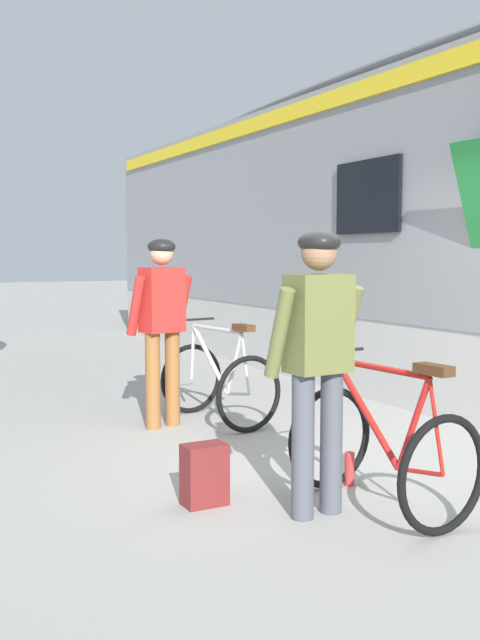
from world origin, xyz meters
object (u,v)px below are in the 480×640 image
Objects in this scene: cyclist_near_in_red at (162,315)px; cyclist_far_in_olive at (318,347)px; bicycle_far_red at (382,448)px; water_bottle_near_the_bikes at (350,469)px; backpack_on_platform at (205,475)px; bicycle_near_silver at (219,381)px.

cyclist_far_in_olive is at bearing -90.51° from cyclist_near_in_red.
cyclist_far_in_olive reaches higher than bicycle_far_red.
backpack_on_platform is at bearing 174.49° from water_bottle_near_the_bikes.
cyclist_far_in_olive is 0.78m from bicycle_far_red.
bicycle_far_red is (0.40, -2.76, -0.65)m from cyclist_near_in_red.
backpack_on_platform is (-0.54, 0.49, -0.85)m from cyclist_far_in_olive.
cyclist_near_in_red is at bearing 102.71° from water_bottle_near_the_bikes.
backpack_on_platform is at bearing -118.22° from bicycle_near_silver.
backpack_on_platform is at bearing -104.66° from cyclist_near_in_red.
backpack_on_platform is 1.08m from water_bottle_near_the_bikes.
cyclist_far_in_olive is at bearing -42.90° from backpack_on_platform.
cyclist_far_in_olive is (-0.02, -2.65, 0.00)m from cyclist_near_in_red.
bicycle_far_red is at bearing -32.84° from backpack_on_platform.
backpack_on_platform reaches higher than water_bottle_near_the_bikes.
bicycle_near_silver is at bearing -8.20° from cyclist_near_in_red.
backpack_on_platform is at bearing 137.82° from cyclist_far_in_olive.
cyclist_near_in_red is 4.40× the size of backpack_on_platform.
water_bottle_near_the_bikes is at bearing -77.29° from cyclist_near_in_red.
cyclist_near_in_red reaches higher than backpack_on_platform.
cyclist_near_in_red is 2.65m from cyclist_far_in_olive.
water_bottle_near_the_bikes is (0.11, 0.50, -0.28)m from bicycle_far_red.
bicycle_near_silver is (0.55, -0.08, -0.65)m from cyclist_near_in_red.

